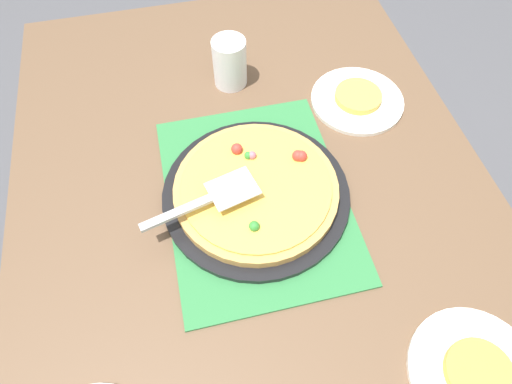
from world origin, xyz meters
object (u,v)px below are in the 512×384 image
Objects in this scene: plate_near_left at (476,375)px; plate_far_right at (357,100)px; pizza at (256,188)px; cup_far at (230,63)px; served_slice_right at (358,96)px; served_slice_left at (480,374)px; pizza_server at (210,199)px; pizza_pan at (256,194)px.

plate_near_left is 0.63m from plate_far_right.
pizza is at bearing -146.97° from plate_near_left.
plate_near_left is 0.80m from cup_far.
pizza is 0.36m from plate_far_right.
served_slice_right is at bearing 64.41° from cup_far.
pizza is 0.36m from served_slice_right.
plate_near_left is at bearing 0.00° from served_slice_left.
pizza reaches higher than plate_near_left.
plate_near_left is at bearing 33.03° from pizza.
served_slice_left is at bearing -2.42° from plate_far_right.
pizza is 0.50m from plate_near_left.
pizza is 1.50× the size of plate_far_right.
served_slice_right is 0.92× the size of cup_far.
pizza_server is at bearing -74.88° from pizza.
plate_far_right is (-0.21, 0.30, -0.03)m from pizza.
pizza is at bearing -54.85° from served_slice_right.
plate_near_left is 2.00× the size of served_slice_right.
pizza_pan is 0.02m from pizza.
pizza_pan is 3.45× the size of served_slice_left.
plate_far_right is (-0.62, 0.03, 0.00)m from plate_near_left.
cup_far is 0.39m from pizza_server.
served_slice_right is at bearing 177.58° from served_slice_left.
served_slice_left is (0.00, 0.00, 0.01)m from plate_near_left.
served_slice_left reaches higher than pizza_pan.
pizza_server reaches higher than plate_near_left.
cup_far is at bearing -161.44° from served_slice_left.
served_slice_left is at bearing 43.10° from pizza_server.
plate_near_left is 1.00× the size of plate_far_right.
served_slice_left is 0.92× the size of cup_far.
pizza is 3.00× the size of served_slice_left.
pizza_pan is at bearing -146.89° from plate_near_left.
cup_far is (-0.13, -0.28, 0.04)m from served_slice_right.
pizza_pan is at bearing -13.72° from pizza.
pizza_server reaches higher than plate_far_right.
pizza_pan is 0.35m from cup_far.
pizza_server reaches higher than pizza.
served_slice_left and served_slice_right have the same top height.
cup_far is at bearing -115.59° from served_slice_right.
served_slice_left reaches higher than plate_near_left.
cup_far reaches higher than plate_near_left.
cup_far reaches higher than pizza.
served_slice_right is (0.00, 0.00, 0.01)m from plate_far_right.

